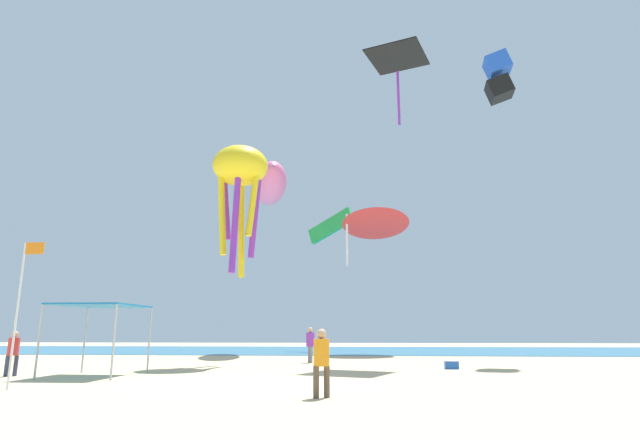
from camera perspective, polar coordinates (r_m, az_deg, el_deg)
ground at (r=16.83m, az=-7.99°, el=-17.84°), size 110.00×110.00×0.10m
ocean_strip at (r=43.88m, az=-0.25°, el=-14.46°), size 110.00×19.38×0.03m
canopy_tent at (r=20.52m, az=-23.46°, el=-9.15°), size 2.69×3.00×2.53m
person_near_tent at (r=21.79m, az=-31.28°, el=-12.36°), size 0.38×0.38×1.59m
person_leftmost at (r=12.82m, az=0.17°, el=-15.17°), size 0.39×0.39×1.63m
person_central at (r=26.71m, az=-1.10°, el=-13.57°), size 0.42×0.45×1.77m
banner_flag at (r=16.96m, az=-30.67°, el=-7.76°), size 0.61×0.06×4.11m
cooler_box at (r=23.09m, az=14.60°, el=-15.51°), size 0.57×0.37×0.35m
kite_octopus_yellow at (r=26.22m, az=-8.99°, el=5.31°), size 3.77×3.77×6.63m
kite_box_blue at (r=32.55m, az=19.45°, el=14.92°), size 1.69×1.43×3.01m
kite_parafoil_green at (r=43.35m, az=1.19°, el=-0.74°), size 4.05×2.82×2.83m
kite_inflatable_pink at (r=38.43m, az=-5.67°, el=4.04°), size 4.88×8.82×3.47m
kite_diamond_black at (r=30.17m, az=8.69°, el=17.32°), size 3.91×3.91×4.14m
kite_delta_red at (r=37.50m, az=6.23°, el=0.11°), size 5.13×5.18×4.63m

